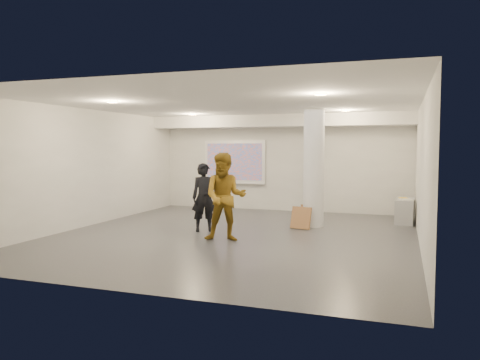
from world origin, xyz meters
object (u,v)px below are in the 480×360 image
at_px(man, 225,197).
at_px(column, 314,168).
at_px(projection_screen, 235,162).
at_px(credenza, 405,211).
at_px(woman, 204,197).

bearing_deg(man, column, 44.72).
bearing_deg(column, projection_screen, 139.44).
xyz_separation_m(column, projection_screen, (-3.10, 2.65, 0.03)).
distance_m(column, projection_screen, 4.08).
bearing_deg(projection_screen, credenza, -13.55).
xyz_separation_m(projection_screen, credenza, (5.32, -1.28, -1.20)).
relative_size(column, woman, 1.83).
distance_m(projection_screen, man, 5.41).
distance_m(column, woman, 2.90).
bearing_deg(projection_screen, woman, -80.02).
relative_size(column, man, 1.57).
height_order(credenza, woman, woman).
height_order(column, man, column).
height_order(column, credenza, column).
xyz_separation_m(projection_screen, woman, (0.74, -4.20, -0.71)).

